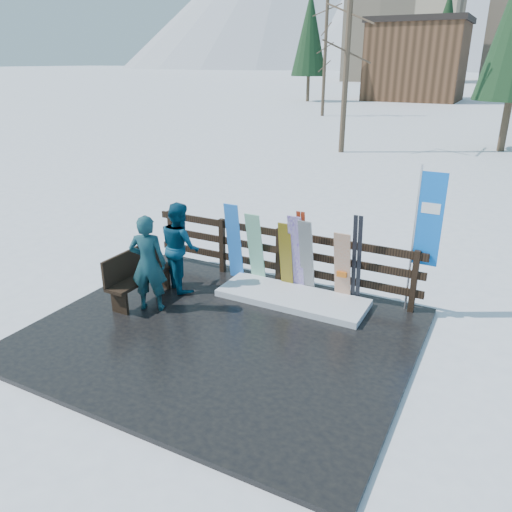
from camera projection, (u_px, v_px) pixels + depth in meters
The scene contains 16 objects.
ground at pixel (221, 336), 8.22m from camera, with size 700.00×700.00×0.00m, color white.
deck at pixel (221, 334), 8.20m from camera, with size 6.00×5.00×0.08m, color black.
fence at pixel (279, 252), 9.76m from camera, with size 5.60×0.10×1.15m.
snow_patch at pixel (292, 298), 9.24m from camera, with size 2.76×1.00×0.12m, color white.
bench at pixel (138, 273), 9.16m from camera, with size 0.41×1.50×0.97m.
snowboard_0 at pixel (234, 242), 9.91m from camera, with size 0.30×0.03×1.61m, color #2F83F4.
snowboard_1 at pixel (255, 249), 9.73m from camera, with size 0.31×0.03×1.50m, color white.
snowboard_2 at pixel (286, 257), 9.46m from camera, with size 0.25×0.03×1.40m, color gold.
snowboard_3 at pixel (296, 254), 9.34m from camera, with size 0.27×0.03×1.59m, color silver.
snowboard_4 at pixel (307, 257), 9.26m from camera, with size 0.26×0.03×1.53m, color black.
snowboard_5 at pixel (342, 267), 8.98m from camera, with size 0.30×0.03×1.40m, color silver.
ski_pair_a at pixel (301, 252), 9.35m from camera, with size 0.16×0.23×1.63m.
ski_pair_b at pixel (357, 260), 8.88m from camera, with size 0.17×0.21×1.70m.
rental_flag at pixel (426, 225), 8.31m from camera, with size 0.45×0.04×2.60m.
person_front at pixel (148, 263), 8.66m from camera, with size 0.64×0.42×1.74m, color #1C5D54.
person_back at pixel (180, 246), 9.49m from camera, with size 0.84×0.65×1.72m, color navy.
Camera 1 is at (3.83, -6.08, 4.24)m, focal length 35.00 mm.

